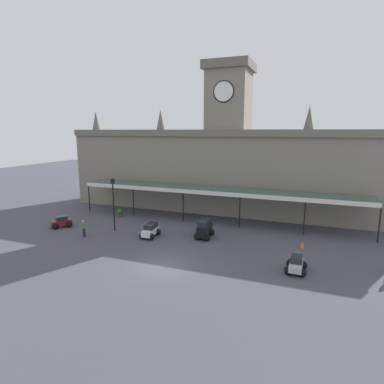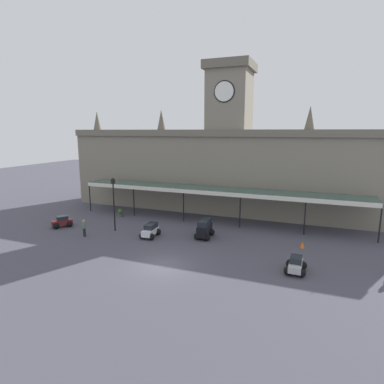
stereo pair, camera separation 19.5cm
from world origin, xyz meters
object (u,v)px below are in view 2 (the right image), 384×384
car_maroon_sedan (62,222)px  planter_near_kerb (120,212)px  car_black_van (204,229)px  car_silver_sedan (296,266)px  traffic_cone (302,245)px  victorian_lamppost (114,199)px  pedestrian_crossing_forecourt (84,227)px  car_white_estate (150,231)px

car_maroon_sedan → planter_near_kerb: size_ratio=2.34×
car_black_van → car_maroon_sedan: 15.39m
car_maroon_sedan → car_silver_sedan: (23.88, -2.52, 0.00)m
planter_near_kerb → car_silver_sedan: bearing=-22.2°
car_maroon_sedan → traffic_cone: bearing=6.7°
car_silver_sedan → planter_near_kerb: bearing=157.8°
car_maroon_sedan → victorian_lamppost: 6.73m
traffic_cone → planter_near_kerb: planter_near_kerb is taller
car_silver_sedan → planter_near_kerb: car_silver_sedan is taller
traffic_cone → pedestrian_crossing_forecourt: bearing=-167.3°
car_maroon_sedan → pedestrian_crossing_forecourt: (4.29, -1.62, 0.41)m
car_black_van → pedestrian_crossing_forecourt: car_black_van is taller
car_maroon_sedan → pedestrian_crossing_forecourt: pedestrian_crossing_forecourt is taller
car_silver_sedan → pedestrian_crossing_forecourt: size_ratio=1.24×
car_maroon_sedan → car_white_estate: bearing=3.3°
planter_near_kerb → pedestrian_crossing_forecourt: bearing=-82.9°
car_black_van → pedestrian_crossing_forecourt: size_ratio=1.47×
car_white_estate → victorian_lamppost: victorian_lamppost is taller
car_silver_sedan → planter_near_kerb: 22.18m
car_white_estate → car_maroon_sedan: size_ratio=1.03×
car_black_van → pedestrian_crossing_forecourt: bearing=-160.2°
victorian_lamppost → traffic_cone: victorian_lamppost is taller
traffic_cone → car_white_estate: bearing=-170.7°
car_maroon_sedan → traffic_cone: 24.25m
car_maroon_sedan → planter_near_kerb: car_maroon_sedan is taller
car_white_estate → car_silver_sedan: size_ratio=1.12×
car_white_estate → car_silver_sedan: 13.93m
car_maroon_sedan → traffic_cone: size_ratio=3.82×
car_maroon_sedan → victorian_lamppost: (6.02, 0.94, 2.86)m
car_black_van → pedestrian_crossing_forecourt: (-10.92, -3.94, 0.10)m
pedestrian_crossing_forecourt → victorian_lamppost: victorian_lamppost is taller
car_silver_sedan → victorian_lamppost: size_ratio=0.38×
car_white_estate → planter_near_kerb: 8.72m
victorian_lamppost → traffic_cone: bearing=6.0°
car_silver_sedan → victorian_lamppost: (-17.87, 3.46, 2.86)m
car_black_van → victorian_lamppost: 9.64m
pedestrian_crossing_forecourt → planter_near_kerb: bearing=97.1°
car_black_van → car_silver_sedan: car_black_van is taller
victorian_lamppost → traffic_cone: (18.07, 1.91, -3.06)m
car_maroon_sedan → car_silver_sedan: 24.01m
car_white_estate → victorian_lamppost: bearing=175.5°
car_white_estate → car_silver_sedan: (13.58, -3.12, -0.06)m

